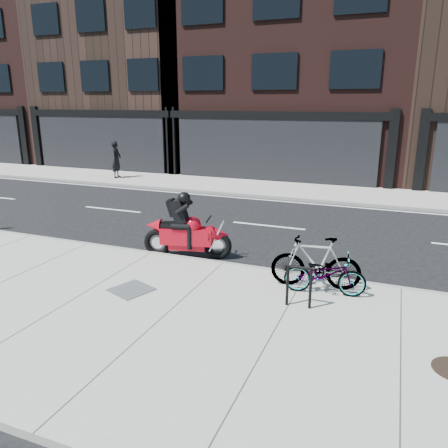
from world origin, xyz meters
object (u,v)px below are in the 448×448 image
at_px(pedestrian, 116,159).
at_px(bicycle_front, 325,274).
at_px(bike_rack, 299,283).
at_px(utility_grate, 131,290).
at_px(motorcycle, 191,231).
at_px(bicycle_rear, 316,262).

bearing_deg(pedestrian, bicycle_front, -142.24).
xyz_separation_m(bike_rack, bicycle_front, (0.36, 0.76, -0.05)).
height_order(bicycle_front, utility_grate, bicycle_front).
xyz_separation_m(bike_rack, utility_grate, (-3.36, -0.52, -0.47)).
xyz_separation_m(bike_rack, motorcycle, (-3.22, 2.03, 0.09)).
relative_size(bike_rack, motorcycle, 0.36).
bearing_deg(motorcycle, bicycle_rear, -30.13).
bearing_deg(bike_rack, bicycle_rear, 82.66).
distance_m(bicycle_rear, utility_grate, 3.84).
xyz_separation_m(motorcycle, pedestrian, (-8.49, 8.98, 0.35)).
bearing_deg(bike_rack, bicycle_front, 64.88).
distance_m(bicycle_front, motorcycle, 3.79).
distance_m(bicycle_rear, pedestrian, 15.50).
xyz_separation_m(bicycle_front, pedestrian, (-12.06, 10.25, 0.50)).
relative_size(bicycle_front, bicycle_rear, 0.88).
bearing_deg(utility_grate, pedestrian, 125.91).
height_order(bicycle_rear, motorcycle, motorcycle).
height_order(bicycle_rear, utility_grate, bicycle_rear).
bearing_deg(bike_rack, pedestrian, 136.76).
xyz_separation_m(motorcycle, utility_grate, (-0.14, -2.55, -0.56)).
distance_m(bike_rack, bicycle_front, 0.84).
xyz_separation_m(bicycle_front, utility_grate, (-3.72, -1.28, -0.42)).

